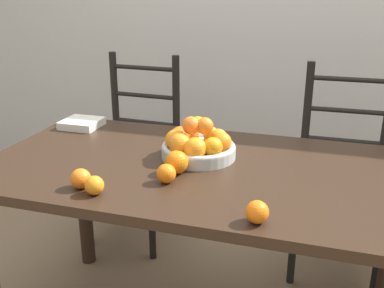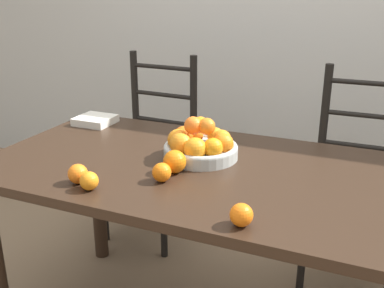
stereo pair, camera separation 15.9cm
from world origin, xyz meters
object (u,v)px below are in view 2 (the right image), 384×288
(orange_loose_0, at_px, (175,162))
(orange_loose_1, at_px, (78,174))
(chair_left, at_px, (153,153))
(fruit_bowl, at_px, (200,145))
(chair_right, at_px, (356,185))
(orange_loose_2, at_px, (241,215))
(orange_loose_3, at_px, (162,172))
(book_stack, at_px, (95,120))
(orange_loose_4, at_px, (89,181))

(orange_loose_0, distance_m, orange_loose_1, 0.32)
(chair_left, bearing_deg, fruit_bowl, -46.58)
(orange_loose_1, relative_size, chair_right, 0.06)
(fruit_bowl, xyz_separation_m, orange_loose_2, (0.29, -0.42, -0.02))
(orange_loose_0, relative_size, orange_loose_3, 1.26)
(orange_loose_2, bearing_deg, fruit_bowl, 124.87)
(chair_left, xyz_separation_m, chair_right, (1.09, 0.00, 0.00))
(orange_loose_3, distance_m, chair_left, 1.06)
(fruit_bowl, relative_size, orange_loose_0, 3.44)
(orange_loose_3, height_order, chair_right, chair_right)
(book_stack, bearing_deg, orange_loose_1, -60.01)
(orange_loose_1, height_order, book_stack, orange_loose_1)
(orange_loose_4, bearing_deg, orange_loose_0, 50.61)
(fruit_bowl, relative_size, orange_loose_2, 4.32)
(orange_loose_0, relative_size, chair_right, 0.08)
(orange_loose_2, height_order, orange_loose_4, orange_loose_2)
(orange_loose_0, relative_size, orange_loose_4, 1.34)
(orange_loose_3, xyz_separation_m, chair_right, (0.58, 0.87, -0.31))
(orange_loose_3, height_order, chair_left, chair_left)
(fruit_bowl, xyz_separation_m, chair_right, (0.55, 0.63, -0.33))
(fruit_bowl, height_order, orange_loose_3, fruit_bowl)
(orange_loose_3, bearing_deg, chair_right, 56.34)
(orange_loose_1, distance_m, orange_loose_4, 0.07)
(orange_loose_1, height_order, orange_loose_3, orange_loose_1)
(fruit_bowl, relative_size, orange_loose_3, 4.34)
(orange_loose_0, height_order, book_stack, orange_loose_0)
(orange_loose_3, bearing_deg, orange_loose_1, -153.97)
(orange_loose_3, distance_m, chair_right, 1.09)
(orange_loose_3, xyz_separation_m, orange_loose_4, (-0.18, -0.15, -0.00))
(book_stack, bearing_deg, chair_left, 80.06)
(orange_loose_0, bearing_deg, orange_loose_4, -129.39)
(orange_loose_0, height_order, chair_left, chair_left)
(orange_loose_0, xyz_separation_m, orange_loose_1, (-0.25, -0.20, -0.01))
(orange_loose_3, distance_m, book_stack, 0.74)
(fruit_bowl, distance_m, book_stack, 0.65)
(chair_right, bearing_deg, fruit_bowl, -131.83)
(orange_loose_2, bearing_deg, orange_loose_3, 151.96)
(orange_loose_1, bearing_deg, orange_loose_4, -23.60)
(orange_loose_2, height_order, chair_left, chair_left)
(fruit_bowl, distance_m, orange_loose_2, 0.51)
(orange_loose_2, relative_size, orange_loose_4, 1.07)
(fruit_bowl, bearing_deg, orange_loose_1, -127.34)
(orange_loose_4, bearing_deg, orange_loose_2, -3.01)
(orange_loose_1, height_order, orange_loose_4, orange_loose_1)
(orange_loose_4, xyz_separation_m, book_stack, (-0.40, 0.61, -0.01))
(orange_loose_2, distance_m, orange_loose_3, 0.37)
(book_stack, bearing_deg, orange_loose_2, -34.91)
(chair_right, distance_m, book_stack, 1.27)
(orange_loose_0, bearing_deg, chair_left, 123.11)
(orange_loose_2, bearing_deg, book_stack, 145.09)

